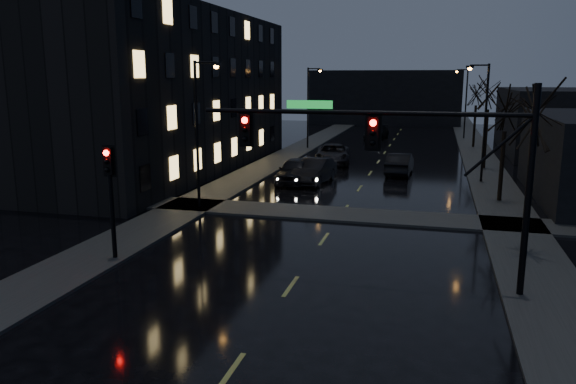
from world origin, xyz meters
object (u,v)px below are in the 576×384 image
Objects in this scene: oncoming_car_a at (295,171)px; oncoming_car_b at (314,171)px; lead_car at (400,164)px; oncoming_car_c at (333,154)px; oncoming_car_d at (376,132)px.

oncoming_car_a is 1.29m from oncoming_car_b.
lead_car is at bearing 49.75° from oncoming_car_b.
lead_car is (6.68, 5.35, -0.05)m from oncoming_car_a.
oncoming_car_b is 1.05× the size of lead_car.
oncoming_car_a reaches higher than oncoming_car_c.
oncoming_car_b is at bearing -95.83° from oncoming_car_c.
oncoming_car_d is 1.11× the size of lead_car.
oncoming_car_a reaches higher than lead_car.
oncoming_car_a is 0.98× the size of oncoming_car_b.
oncoming_car_d is (1.17, 29.12, -0.06)m from oncoming_car_b.
oncoming_car_b is (1.27, 0.27, -0.01)m from oncoming_car_a.
oncoming_car_b is at bearing 10.80° from oncoming_car_a.
oncoming_car_d is at bearing 83.89° from oncoming_car_a.
oncoming_car_d is 24.41m from lead_car.
lead_car is at bearing -73.45° from oncoming_car_d.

